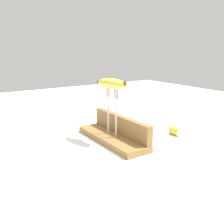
% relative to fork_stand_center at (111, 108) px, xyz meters
% --- Properties ---
extents(ground_plane, '(3.00, 3.00, 0.00)m').
position_rel_fork_stand_center_xyz_m(ground_plane, '(0.00, 0.00, -0.14)').
color(ground_plane, white).
extents(wooden_board, '(0.37, 0.12, 0.03)m').
position_rel_fork_stand_center_xyz_m(wooden_board, '(0.00, 0.00, -0.13)').
color(wooden_board, olive).
rests_on(wooden_board, ground).
extents(board_backstop, '(0.37, 0.03, 0.08)m').
position_rel_fork_stand_center_xyz_m(board_backstop, '(0.00, 0.05, -0.08)').
color(board_backstop, olive).
rests_on(board_backstop, wooden_board).
extents(fork_stand_center, '(0.08, 0.01, 0.20)m').
position_rel_fork_stand_center_xyz_m(fork_stand_center, '(0.00, 0.00, 0.00)').
color(fork_stand_center, '#B2B2B7').
rests_on(fork_stand_center, wooden_board).
extents(banana_raised_center, '(0.16, 0.07, 0.04)m').
position_rel_fork_stand_center_xyz_m(banana_raised_center, '(-0.00, -0.00, 0.10)').
color(banana_raised_center, '#DBD147').
rests_on(banana_raised_center, fork_stand_center).
extents(fork_fallen_near, '(0.17, 0.03, 0.01)m').
position_rel_fork_stand_center_xyz_m(fork_fallen_near, '(-0.42, 0.36, -0.14)').
color(fork_fallen_near, '#B2B2B7').
rests_on(fork_fallen_near, ground).
extents(banana_chunk_near, '(0.05, 0.04, 0.04)m').
position_rel_fork_stand_center_xyz_m(banana_chunk_near, '(0.09, 0.28, -0.12)').
color(banana_chunk_near, '#B2C138').
rests_on(banana_chunk_near, ground).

